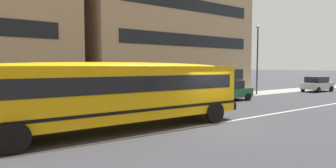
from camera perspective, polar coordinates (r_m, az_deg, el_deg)
The scene contains 8 objects.
ground_plane at distance 13.17m, azimuth 9.32°, elevation -8.38°, with size 400.00×400.00×0.00m, color #38383D.
sidewalk_far at distance 19.88m, azimuth -7.48°, elevation -4.26°, with size 120.00×3.00×0.01m, color gray.
lane_centreline at distance 13.17m, azimuth 9.32°, elevation -8.37°, with size 110.00×0.16×0.01m, color silver.
school_bus at distance 11.81m, azimuth -10.76°, elevation -1.21°, with size 13.21×3.27×2.94m.
parked_car_green_end_of_row at distance 22.26m, azimuth 12.76°, elevation -1.30°, with size 3.92×1.92×1.64m.
parked_car_silver_under_tree at distance 33.93m, azimuth 29.09°, elevation 0.02°, with size 3.97×2.01×1.64m.
street_lamp at distance 27.99m, azimuth 18.48°, elevation 6.72°, with size 0.44×0.44×6.80m.
apartment_block_far_centre at distance 29.02m, azimuth -1.15°, elevation 14.63°, with size 16.96×9.52×16.50m.
Camera 1 is at (-8.95, -9.27, 2.74)m, focal length 28.70 mm.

